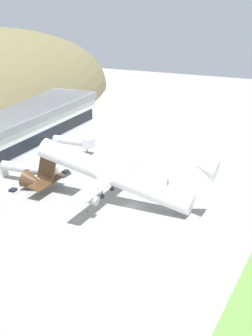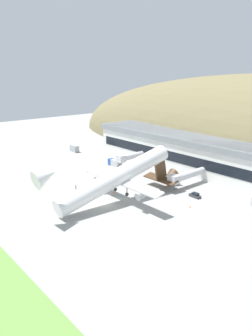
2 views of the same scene
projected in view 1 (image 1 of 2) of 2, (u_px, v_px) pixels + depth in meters
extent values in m
plane|color=#9E9E99|center=(131.00, 206.00, 140.06)|extent=(372.95, 372.95, 0.00)
cylinder|color=silver|center=(26.00, 169.00, 154.72)|extent=(2.60, 15.84, 2.60)
cube|color=silver|center=(51.00, 172.00, 151.71)|extent=(3.38, 2.86, 2.86)
cylinder|color=slate|center=(50.00, 179.00, 152.56)|extent=(0.36, 0.36, 4.00)
cylinder|color=silver|center=(71.00, 141.00, 179.87)|extent=(2.60, 12.50, 2.60)
cube|color=silver|center=(88.00, 143.00, 177.49)|extent=(3.38, 2.86, 2.86)
cylinder|color=slate|center=(87.00, 149.00, 178.35)|extent=(0.36, 0.36, 4.00)
cylinder|color=white|center=(114.00, 175.00, 138.42)|extent=(5.17, 41.27, 14.31)
cone|color=white|center=(205.00, 167.00, 128.01)|extent=(5.06, 6.68, 6.21)
cone|color=#4C331E|center=(35.00, 182.00, 149.07)|extent=(5.06, 7.68, 6.45)
cube|color=#4C331E|center=(47.00, 167.00, 145.93)|extent=(0.50, 6.30, 8.69)
cube|color=#4C331E|center=(47.00, 181.00, 147.34)|extent=(13.43, 3.60, 1.17)
cube|color=white|center=(107.00, 179.00, 139.64)|extent=(33.22, 3.61, 1.25)
cylinder|color=#9E9EA3|center=(91.00, 199.00, 131.30)|extent=(2.30, 4.03, 3.05)
cylinder|color=#9E9EA3|center=(125.00, 172.00, 148.52)|extent=(2.30, 4.03, 3.05)
cylinder|color=#2D2D2D|center=(102.00, 193.00, 138.02)|extent=(0.28, 0.28, 2.20)
cylinder|color=#2D2D2D|center=(102.00, 197.00, 138.39)|extent=(0.45, 1.10, 1.10)
cylinder|color=#2D2D2D|center=(112.00, 185.00, 142.93)|extent=(0.28, 0.28, 2.20)
cylinder|color=#2D2D2D|center=(112.00, 189.00, 143.29)|extent=(0.45, 1.10, 1.10)
cylinder|color=#2D2D2D|center=(168.00, 184.00, 133.12)|extent=(0.22, 0.22, 1.98)
cylinder|color=#2D2D2D|center=(168.00, 188.00, 133.45)|extent=(0.30, 0.82, 0.82)
cube|color=#333338|center=(65.00, 175.00, 160.56)|extent=(3.98, 1.82, 0.86)
cube|color=black|center=(65.00, 172.00, 160.46)|extent=(2.22, 1.48, 0.71)
cube|color=silver|center=(14.00, 192.00, 147.67)|extent=(3.83, 2.10, 0.82)
cube|color=black|center=(13.00, 190.00, 147.26)|extent=(2.14, 1.71, 0.67)
cube|color=orange|center=(95.00, 175.00, 161.41)|extent=(0.52, 0.52, 0.03)
cone|color=orange|center=(95.00, 174.00, 161.31)|extent=(0.40, 0.40, 0.55)
cube|color=orange|center=(88.00, 212.00, 136.84)|extent=(0.52, 0.52, 0.03)
cone|color=orange|center=(88.00, 211.00, 136.74)|extent=(0.40, 0.40, 0.55)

